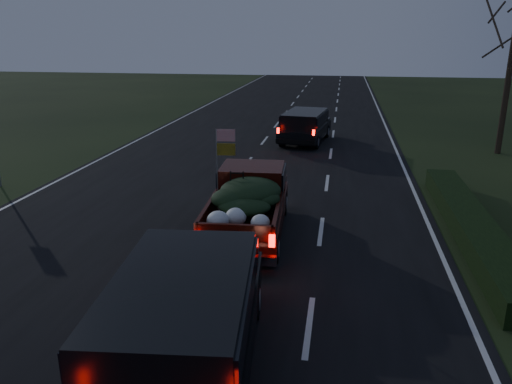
% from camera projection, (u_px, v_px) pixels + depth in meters
% --- Properties ---
extents(ground, '(120.00, 120.00, 0.00)m').
position_uv_depth(ground, '(174.00, 259.00, 12.68)').
color(ground, black).
rests_on(ground, ground).
extents(road_asphalt, '(14.00, 120.00, 0.02)m').
position_uv_depth(road_asphalt, '(174.00, 259.00, 12.68)').
color(road_asphalt, black).
rests_on(road_asphalt, ground).
extents(hedge_row, '(1.00, 10.00, 0.60)m').
position_uv_depth(hedge_row, '(471.00, 225.00, 14.15)').
color(hedge_row, black).
rests_on(hedge_row, ground).
extents(pickup_truck, '(2.24, 5.21, 2.68)m').
position_uv_depth(pickup_truck, '(249.00, 200.00, 14.05)').
color(pickup_truck, '#350C07').
rests_on(pickup_truck, ground).
extents(lead_suv, '(2.55, 4.90, 1.35)m').
position_uv_depth(lead_suv, '(305.00, 123.00, 26.04)').
color(lead_suv, black).
rests_on(lead_suv, ground).
extents(rear_suv, '(2.84, 5.52, 1.53)m').
position_uv_depth(rear_suv, '(183.00, 315.00, 8.01)').
color(rear_suv, black).
rests_on(rear_suv, ground).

